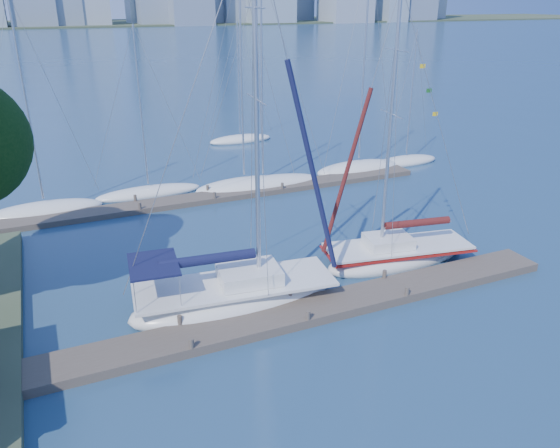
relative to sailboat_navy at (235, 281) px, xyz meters
name	(u,v)px	position (x,y,z in m)	size (l,w,h in m)	color
ground	(299,317)	(2.17, -2.06, -1.22)	(700.00, 700.00, 0.00)	navy
near_dock	(299,313)	(2.17, -2.06, -1.02)	(26.00, 2.00, 0.40)	brown
far_dock	(225,195)	(4.17, 13.94, -1.04)	(30.00, 1.80, 0.36)	brown
far_shore	(42,25)	(2.17, 317.94, -1.22)	(800.00, 100.00, 1.50)	#38472D
sailboat_navy	(235,281)	(0.00, 0.00, 0.00)	(9.86, 4.17, 16.41)	white
sailboat_maroon	(398,242)	(9.23, 0.74, -0.09)	(8.53, 4.04, 14.02)	white
bg_boat_0	(45,210)	(-7.41, 15.61, -0.94)	(7.46, 3.83, 13.64)	white
bg_boat_1	(149,192)	(-0.59, 16.56, -0.99)	(7.62, 4.02, 11.69)	white
bg_boat_2	(244,185)	(6.08, 15.23, -0.92)	(7.72, 4.40, 15.22)	white
bg_boat_3	(263,184)	(7.39, 14.81, -0.93)	(9.25, 5.68, 15.13)	white
bg_boat_4	(358,168)	(15.91, 15.52, -0.89)	(7.71, 4.15, 16.74)	white
bg_boat_5	(406,161)	(20.76, 15.88, -0.99)	(6.28, 3.82, 10.99)	white
bg_boat_7	(240,139)	(10.67, 28.69, -0.98)	(6.42, 2.90, 11.36)	white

